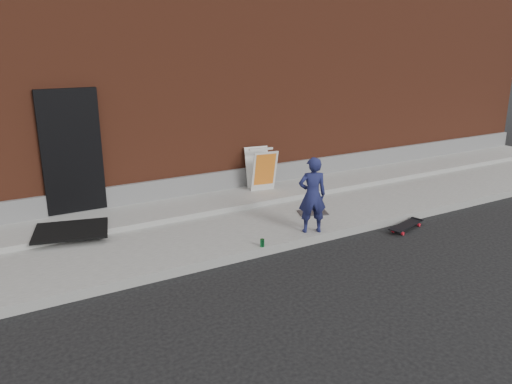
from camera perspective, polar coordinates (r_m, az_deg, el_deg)
ground at (r=8.22m, az=2.88°, el=-6.88°), size 80.00×80.00×0.00m
sidewalk at (r=9.39m, az=-2.06°, el=-3.27°), size 20.00×3.00×0.15m
apron at (r=10.11m, az=-4.45°, el=-1.07°), size 20.00×1.20×0.10m
building at (r=13.95m, az=-13.07°, el=13.12°), size 20.00×8.10×5.00m
child at (r=8.49m, az=6.45°, el=-0.35°), size 0.56×0.47×1.32m
skateboard at (r=9.54m, az=16.82°, el=-3.66°), size 0.90×0.45×0.10m
pizza_sign at (r=10.64m, az=0.61°, el=2.67°), size 0.62×0.70×0.89m
soda_can at (r=8.01m, az=0.72°, el=-5.83°), size 0.09×0.09×0.13m
doormat at (r=8.93m, az=-20.37°, el=-4.14°), size 1.37×1.21×0.03m
utility_plate at (r=9.62m, az=6.50°, el=-2.36°), size 0.63×0.51×0.02m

